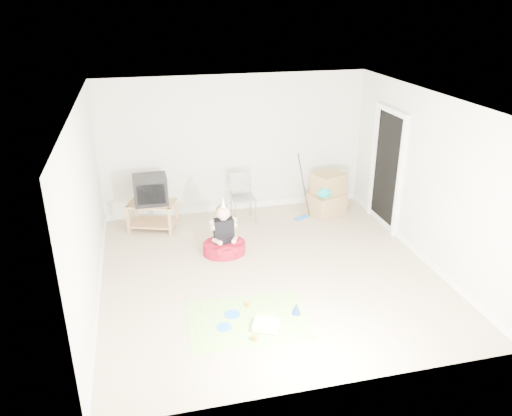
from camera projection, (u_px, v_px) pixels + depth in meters
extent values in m
plane|color=tan|center=(268.00, 272.00, 7.61)|extent=(5.00, 5.00, 0.00)
cube|color=black|center=(387.00, 171.00, 8.81)|extent=(0.02, 0.90, 2.05)
cube|color=#A9794C|center=(152.00, 203.00, 8.82)|extent=(0.93, 0.75, 0.03)
cube|color=#A9794C|center=(153.00, 222.00, 8.96)|extent=(0.93, 0.75, 0.03)
cube|color=#A9794C|center=(128.00, 220.00, 8.74)|extent=(0.06, 0.06, 0.51)
cube|color=#A9794C|center=(170.00, 222.00, 8.67)|extent=(0.06, 0.06, 0.51)
cube|color=#A9794C|center=(136.00, 210.00, 9.15)|extent=(0.06, 0.06, 0.51)
cube|color=#A9794C|center=(176.00, 212.00, 9.08)|extent=(0.06, 0.06, 0.51)
cube|color=black|center=(150.00, 190.00, 8.71)|extent=(0.58, 0.48, 0.50)
cube|color=gray|center=(243.00, 198.00, 9.17)|extent=(0.44, 0.42, 0.03)
cylinder|color=gray|center=(233.00, 198.00, 9.11)|extent=(0.02, 0.02, 0.93)
cylinder|color=gray|center=(253.00, 196.00, 9.21)|extent=(0.02, 0.02, 0.93)
cube|color=tan|center=(326.00, 204.00, 9.53)|extent=(0.75, 0.66, 0.41)
cube|color=tan|center=(328.00, 183.00, 9.42)|extent=(0.67, 0.61, 0.39)
ellipsoid|color=#0E9C95|center=(325.00, 193.00, 9.20)|extent=(0.27, 0.19, 0.22)
cube|color=blue|center=(301.00, 218.00, 9.40)|extent=(0.31, 0.22, 0.03)
cylinder|color=black|center=(303.00, 188.00, 9.17)|extent=(0.19, 0.37, 1.17)
cube|color=#257039|center=(342.00, 205.00, 9.98)|extent=(0.26, 0.29, 0.03)
cube|color=#C6482A|center=(342.00, 204.00, 9.97)|extent=(0.23, 0.27, 0.03)
cube|color=beige|center=(342.00, 203.00, 9.96)|extent=(0.20, 0.25, 0.03)
cylinder|color=maroon|center=(224.00, 248.00, 8.12)|extent=(0.70, 0.70, 0.19)
cube|color=black|center=(224.00, 231.00, 8.00)|extent=(0.32, 0.18, 0.42)
sphere|color=beige|center=(223.00, 213.00, 7.87)|extent=(0.22, 0.22, 0.22)
cone|color=silver|center=(223.00, 202.00, 7.80)|extent=(0.12, 0.12, 0.17)
cube|color=#E93174|center=(248.00, 320.00, 6.48)|extent=(1.62, 1.21, 0.01)
cube|color=white|center=(266.00, 325.00, 6.30)|extent=(0.40, 0.37, 0.09)
cube|color=#39A259|center=(266.00, 328.00, 6.31)|extent=(0.40, 0.37, 0.01)
cylinder|color=beige|center=(257.00, 322.00, 6.24)|extent=(0.01, 0.01, 0.07)
cylinder|color=beige|center=(260.00, 322.00, 6.23)|extent=(0.01, 0.01, 0.07)
cylinder|color=beige|center=(264.00, 323.00, 6.22)|extent=(0.01, 0.01, 0.07)
cylinder|color=beige|center=(267.00, 323.00, 6.22)|extent=(0.01, 0.01, 0.07)
cylinder|color=beige|center=(271.00, 324.00, 6.21)|extent=(0.01, 0.01, 0.07)
cylinder|color=beige|center=(274.00, 324.00, 6.20)|extent=(0.01, 0.01, 0.07)
cylinder|color=beige|center=(258.00, 317.00, 6.33)|extent=(0.01, 0.01, 0.07)
cylinder|color=beige|center=(262.00, 317.00, 6.32)|extent=(0.01, 0.01, 0.07)
cylinder|color=beige|center=(265.00, 318.00, 6.32)|extent=(0.01, 0.01, 0.07)
cylinder|color=beige|center=(269.00, 318.00, 6.31)|extent=(0.01, 0.01, 0.07)
cylinder|color=beige|center=(272.00, 319.00, 6.30)|extent=(0.01, 0.01, 0.07)
cylinder|color=blue|center=(232.00, 314.00, 6.58)|extent=(0.25, 0.25, 0.01)
cylinder|color=blue|center=(224.00, 327.00, 6.33)|extent=(0.24, 0.24, 0.01)
cylinder|color=orange|center=(249.00, 305.00, 6.73)|extent=(0.08, 0.08, 0.07)
cylinder|color=orange|center=(255.00, 337.00, 6.08)|extent=(0.09, 0.09, 0.08)
cone|color=#1840AB|center=(296.00, 308.00, 6.57)|extent=(0.14, 0.14, 0.17)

